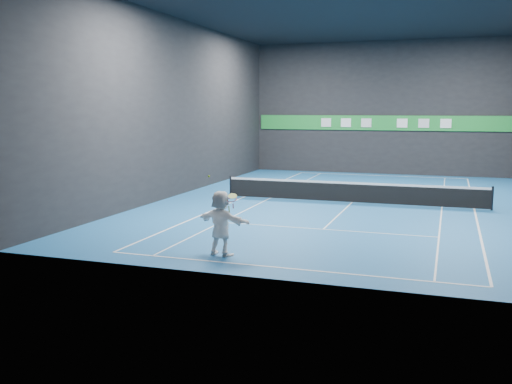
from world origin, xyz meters
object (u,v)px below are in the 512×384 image
(player, at_px, (221,223))
(tennis_ball, at_px, (209,176))
(tennis_net, at_px, (352,192))
(tennis_racket, at_px, (232,201))

(player, distance_m, tennis_ball, 1.47)
(tennis_net, bearing_deg, tennis_racket, -99.35)
(player, bearing_deg, tennis_net, -85.11)
(tennis_racket, bearing_deg, tennis_ball, 179.41)
(tennis_net, relative_size, tennis_racket, 19.36)
(player, distance_m, tennis_net, 11.35)
(player, xyz_separation_m, tennis_ball, (-0.40, 0.06, 1.41))
(player, relative_size, tennis_racket, 3.10)
(player, xyz_separation_m, tennis_racket, (0.34, 0.05, 0.70))
(tennis_ball, height_order, tennis_net, tennis_ball)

